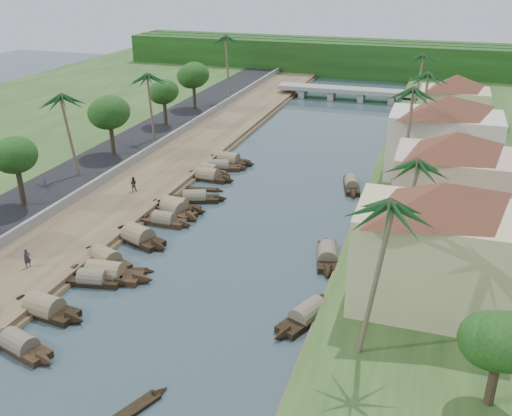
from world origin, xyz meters
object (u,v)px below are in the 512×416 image
(sampan_0, at_px, (20,345))
(bridge, at_px, (347,91))
(person_near, at_px, (27,258))
(building_near, at_px, (436,245))
(sampan_1, at_px, (45,309))

(sampan_0, bearing_deg, bridge, 100.03)
(bridge, bearing_deg, person_near, -101.08)
(building_near, bearing_deg, sampan_1, -162.77)
(bridge, relative_size, person_near, 15.94)
(building_near, relative_size, sampan_0, 1.92)
(bridge, height_order, sampan_1, bridge)
(sampan_0, distance_m, sampan_1, 4.66)
(bridge, height_order, building_near, building_near)
(building_near, bearing_deg, person_near, -172.93)
(bridge, distance_m, building_near, 76.54)
(sampan_1, bearing_deg, building_near, 23.84)
(sampan_0, xyz_separation_m, sampan_1, (-1.21, 4.50, 0.01))
(person_near, bearing_deg, bridge, 17.42)
(bridge, xyz_separation_m, building_near, (18.99, -74.00, 4.66))
(building_near, distance_m, person_near, 34.90)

